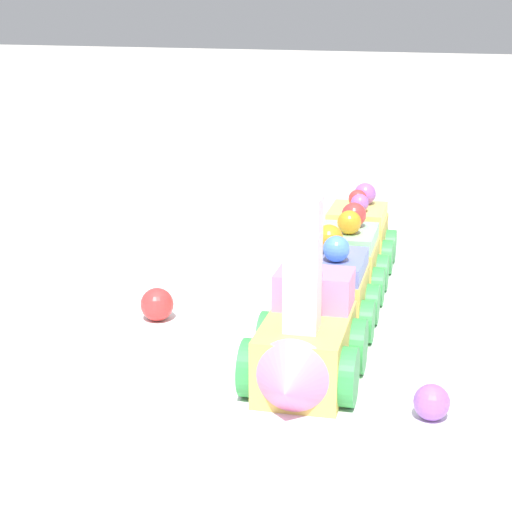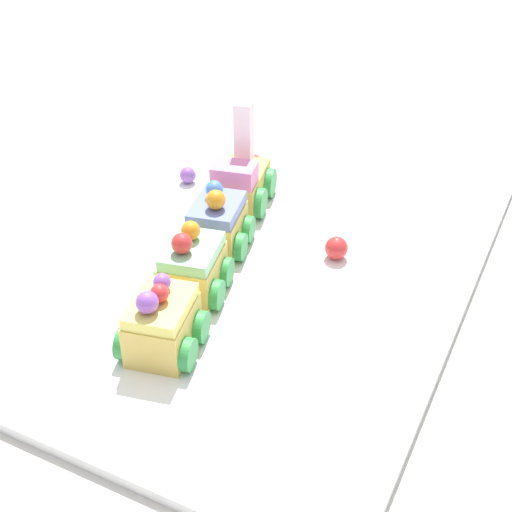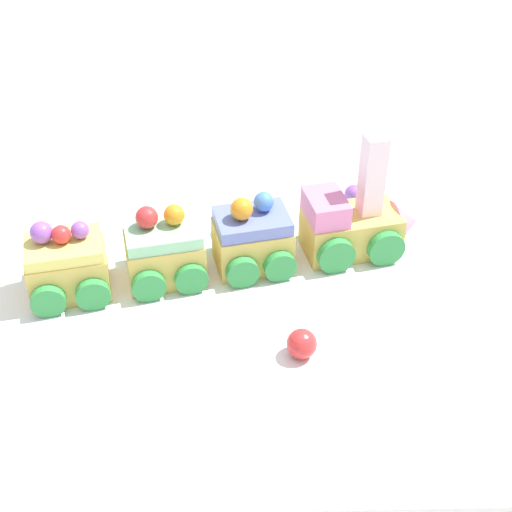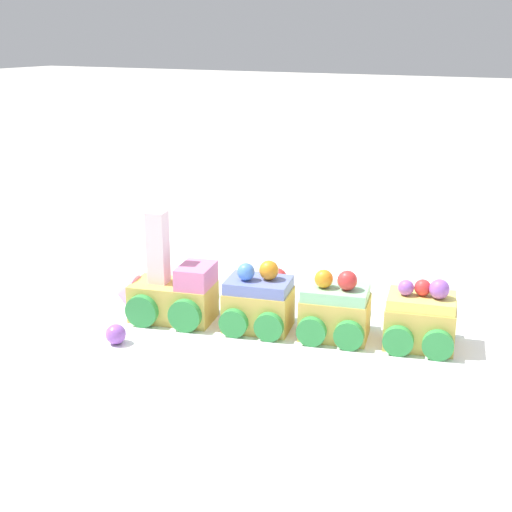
# 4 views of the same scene
# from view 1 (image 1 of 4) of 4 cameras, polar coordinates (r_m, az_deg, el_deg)

# --- Properties ---
(ground_plane) EXTENTS (10.00, 10.00, 0.00)m
(ground_plane) POSITION_cam_1_polar(r_m,az_deg,el_deg) (0.69, 1.77, -5.01)
(ground_plane) COLOR beige
(display_board) EXTENTS (0.61, 0.47, 0.01)m
(display_board) POSITION_cam_1_polar(r_m,az_deg,el_deg) (0.69, 1.77, -4.54)
(display_board) COLOR white
(display_board) RESTS_ON ground_plane
(cake_train_locomotive) EXTENTS (0.13, 0.09, 0.13)m
(cake_train_locomotive) POSITION_cam_1_polar(r_m,az_deg,el_deg) (0.55, 3.24, -5.79)
(cake_train_locomotive) COLOR #E0BC56
(cake_train_locomotive) RESTS_ON display_board
(cake_car_blueberry) EXTENTS (0.09, 0.09, 0.08)m
(cake_car_blueberry) POSITION_cam_1_polar(r_m,az_deg,el_deg) (0.65, 4.92, -2.45)
(cake_car_blueberry) COLOR #E0BC56
(cake_car_blueberry) RESTS_ON display_board
(cake_car_mint) EXTENTS (0.09, 0.09, 0.08)m
(cake_car_mint) POSITION_cam_1_polar(r_m,az_deg,el_deg) (0.73, 5.93, -0.40)
(cake_car_mint) COLOR #E0BC56
(cake_car_mint) RESTS_ON display_board
(cake_car_lemon) EXTENTS (0.09, 0.09, 0.08)m
(cake_car_lemon) POSITION_cam_1_polar(r_m,az_deg,el_deg) (0.82, 6.75, 1.33)
(cake_car_lemon) COLOR #E0BC56
(cake_car_lemon) RESTS_ON display_board
(gumball_red) EXTENTS (0.03, 0.03, 0.03)m
(gumball_red) POSITION_cam_1_polar(r_m,az_deg,el_deg) (0.68, -6.61, -3.22)
(gumball_red) COLOR red
(gumball_red) RESTS_ON display_board
(gumball_purple) EXTENTS (0.02, 0.02, 0.02)m
(gumball_purple) POSITION_cam_1_polar(r_m,az_deg,el_deg) (0.53, 11.63, -9.52)
(gumball_purple) COLOR #9956C6
(gumball_purple) RESTS_ON display_board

